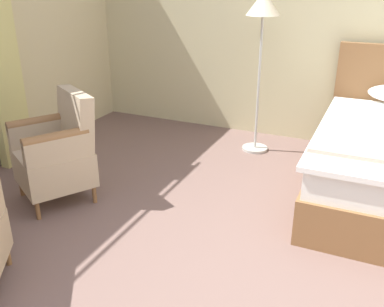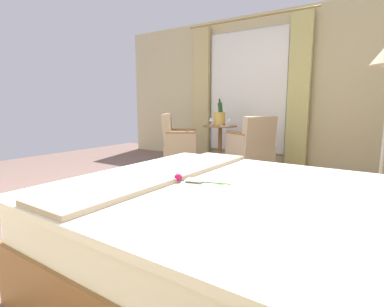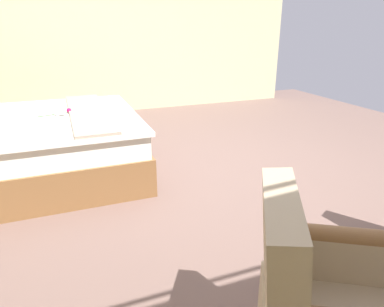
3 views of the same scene
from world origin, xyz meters
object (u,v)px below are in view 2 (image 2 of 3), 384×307
Objects in this scene: bed at (251,238)px; champagne_bucket at (220,117)px; side_table_round at (220,143)px; snack_plate at (225,126)px; wine_glass_near_bucket at (211,120)px; armchair_facing_bed at (178,144)px; armchair_by_window at (252,148)px; wine_glass_near_edge at (229,120)px.

champagne_bucket reaches higher than bed.
snack_plate is (0.09, 0.14, 0.32)m from side_table_round.
champagne_bucket is at bearing -142.57° from side_table_round.
wine_glass_near_bucket is at bearing -87.00° from snack_plate.
wine_glass_near_bucket is 0.15× the size of armchair_facing_bed.
side_table_round is 0.79× the size of armchair_by_window.
side_table_round is 0.45m from wine_glass_near_bucket.
side_table_round is at bearing 132.38° from armchair_facing_bed.
champagne_bucket is 0.89m from armchair_facing_bed.
bed is 3.67m from side_table_round.
wine_glass_near_edge is 0.15× the size of armchair_by_window.
wine_glass_near_bucket is (0.11, -0.13, 0.42)m from side_table_round.
side_table_round is at bearing -76.93° from wine_glass_near_edge.
wine_glass_near_edge is (0.03, 0.20, -0.05)m from champagne_bucket.
bed reaches higher than armchair_facing_bed.
snack_plate is at bearing 56.02° from side_table_round.
side_table_round is 0.77m from armchair_by_window.
bed is at bearing 31.77° from side_table_round.
side_table_round is at bearing 37.43° from champagne_bucket.
side_table_round is at bearing -110.87° from armchair_by_window.
snack_plate is at bearing 50.11° from champagne_bucket.
wine_glass_near_edge is at bearing -150.59° from bed.
armchair_facing_bed reaches higher than snack_plate.
champagne_bucket is 0.28m from snack_plate.
bed is 3.54m from snack_plate.
armchair_by_window is (0.18, 0.58, -0.31)m from snack_plate.
wine_glass_near_bucket is 0.31m from wine_glass_near_edge.
armchair_by_window is at bearing 66.33° from champagne_bucket.
bed is at bearing 23.12° from armchair_by_window.
bed is at bearing 43.62° from armchair_facing_bed.
champagne_bucket is 0.95m from armchair_by_window.
wine_glass_near_edge is (-3.15, -1.78, 0.49)m from bed.
champagne_bucket is 0.21m from wine_glass_near_edge.
armchair_by_window is 1.29m from armchair_facing_bed.
snack_plate is 0.87m from armchair_facing_bed.
wine_glass_near_edge is (-0.14, 0.28, -0.01)m from wine_glass_near_bucket.
wine_glass_near_bucket is at bearing -63.31° from wine_glass_near_edge.
wine_glass_near_bucket reaches higher than snack_plate.
bed is 2.27× the size of armchair_facing_bed.
bed reaches higher than side_table_round.
wine_glass_near_bucket is at bearing -25.88° from champagne_bucket.
armchair_facing_bed is (0.24, -1.27, -0.01)m from armchair_by_window.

